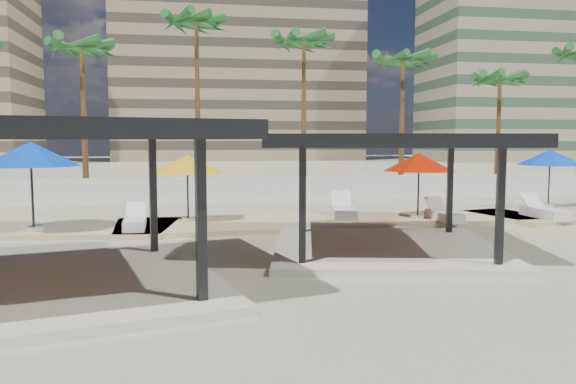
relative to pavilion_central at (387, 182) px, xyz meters
name	(u,v)px	position (x,y,z in m)	size (l,w,h in m)	color
ground	(329,266)	(-2.01, -1.46, -1.95)	(200.00, 200.00, 0.00)	tan
promenade	(332,219)	(-0.01, 6.20, -1.89)	(44.45, 7.97, 0.24)	#C6B284
boundary_wall	(257,188)	(-2.01, 14.54, -1.35)	(56.00, 0.30, 1.20)	silver
building_mid	(238,70)	(1.99, 76.54, 12.32)	(38.00, 16.00, 30.40)	#847259
building_east	(534,47)	(45.99, 64.54, 15.31)	(32.00, 15.00, 36.40)	gray
pavilion_central	(387,182)	(0.00, 0.00, 0.00)	(7.61, 7.61, 3.27)	beige
pavilion_west	(51,192)	(-8.17, -2.81, 0.12)	(8.29, 8.29, 3.48)	beige
umbrella_b	(187,164)	(-5.52, 5.92, 0.29)	(3.03, 3.03, 2.40)	beige
umbrella_c	(419,162)	(3.05, 5.07, 0.34)	(2.81, 2.81, 2.46)	beige
umbrella_d	(550,158)	(10.31, 7.74, 0.40)	(3.76, 3.76, 2.53)	beige
umbrella_f	(31,154)	(-10.46, 4.34, 0.72)	(3.67, 3.67, 2.90)	beige
lounger_a	(135,222)	(-7.26, 4.38, -1.58)	(0.77, 2.12, 0.79)	silver
lounger_b	(343,211)	(0.35, 5.89, -1.55)	(1.18, 2.54, 0.92)	silver
lounger_c	(444,215)	(3.79, 4.42, -1.59)	(0.72, 2.07, 0.78)	silver
lounger_d	(543,212)	(7.88, 4.49, -1.57)	(0.79, 2.28, 0.86)	silver
palm_c	(82,53)	(-11.01, 16.64, 5.74)	(3.00, 3.00, 8.83)	brown
palm_d	(196,29)	(-5.01, 17.44, 7.31)	(3.00, 3.00, 10.51)	brown
palm_e	(304,47)	(0.99, 16.94, 6.41)	(3.00, 3.00, 9.55)	brown
palm_f	(403,65)	(6.99, 17.14, 5.56)	(3.00, 3.00, 8.64)	brown
palm_g	(500,83)	(12.99, 16.74, 4.59)	(3.00, 3.00, 7.62)	brown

